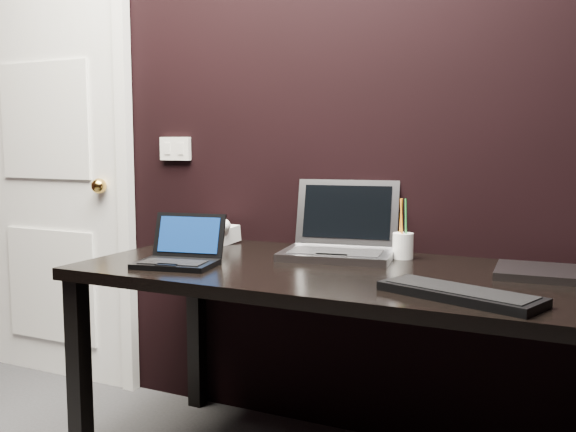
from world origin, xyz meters
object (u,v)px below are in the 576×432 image
at_px(silver_laptop, 340,242).
at_px(mobile_phone, 186,242).
at_px(netbook, 180,255).
at_px(desk, 340,292).
at_px(closed_laptop, 555,273).
at_px(ext_keyboard, 460,294).
at_px(desk_phone, 208,233).
at_px(pen_cup, 403,245).
at_px(door, 50,164).

xyz_separation_m(silver_laptop, mobile_phone, (-0.55, -0.16, -0.02)).
bearing_deg(netbook, desk, 19.23).
distance_m(desk, closed_laptop, 0.66).
relative_size(silver_laptop, mobile_phone, 4.82).
bearing_deg(ext_keyboard, desk_phone, 155.50).
xyz_separation_m(netbook, desk_phone, (-0.17, 0.43, 0.01)).
height_order(desk, pen_cup, pen_cup).
distance_m(door, ext_keyboard, 2.18).
distance_m(desk_phone, pen_cup, 0.80).
xyz_separation_m(door, silver_laptop, (1.56, -0.16, -0.25)).
bearing_deg(silver_laptop, desk_phone, 176.09).
bearing_deg(mobile_phone, closed_laptop, 4.49).
distance_m(closed_laptop, desk_phone, 1.31).
bearing_deg(desk, door, 167.18).
height_order(desk, desk_phone, desk_phone).
bearing_deg(pen_cup, door, 176.44).
xyz_separation_m(mobile_phone, pen_cup, (0.77, 0.21, 0.02)).
bearing_deg(door, mobile_phone, -17.57).
bearing_deg(ext_keyboard, closed_laptop, 62.32).
bearing_deg(netbook, mobile_phone, 120.25).
bearing_deg(desk_phone, mobile_phone, -81.06).
bearing_deg(mobile_phone, silver_laptop, 16.35).
height_order(netbook, pen_cup, pen_cup).
bearing_deg(desk_phone, door, 173.18).
bearing_deg(door, desk_phone, -6.82).
distance_m(netbook, ext_keyboard, 0.93).
bearing_deg(door, desk, -12.82).
xyz_separation_m(ext_keyboard, closed_laptop, (0.21, 0.40, -0.00)).
relative_size(netbook, silver_laptop, 0.67).
bearing_deg(ext_keyboard, silver_laptop, 138.08).
distance_m(door, silver_laptop, 1.59).
bearing_deg(mobile_phone, desk, -4.99).
height_order(ext_keyboard, closed_laptop, ext_keyboard).
relative_size(silver_laptop, closed_laptop, 1.22).
bearing_deg(desk_phone, ext_keyboard, -24.50).
bearing_deg(ext_keyboard, netbook, 175.94).
relative_size(ext_keyboard, pen_cup, 2.13).
relative_size(door, closed_laptop, 5.98).
bearing_deg(door, closed_laptop, -5.48).
bearing_deg(closed_laptop, desk_phone, 175.53).
height_order(ext_keyboard, pen_cup, pen_cup).
distance_m(desk, ext_keyboard, 0.50).
height_order(silver_laptop, pen_cup, silver_laptop).
bearing_deg(silver_laptop, pen_cup, 11.90).
bearing_deg(silver_laptop, netbook, -136.68).
distance_m(netbook, silver_laptop, 0.58).
bearing_deg(desk_phone, netbook, -68.96).
xyz_separation_m(silver_laptop, desk_phone, (-0.59, 0.04, -0.01)).
bearing_deg(netbook, closed_laptop, 16.25).
xyz_separation_m(closed_laptop, desk_phone, (-1.31, 0.10, 0.03)).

